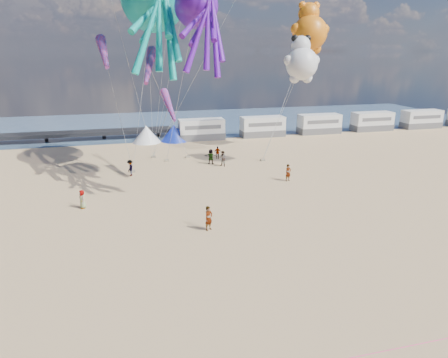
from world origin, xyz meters
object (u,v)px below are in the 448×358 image
beachgoer_4 (211,157)px  windsock_right (169,106)px  motorhome_3 (372,121)px  sandbag_a (133,171)px  beachgoer_1 (223,159)px  beachgoer_2 (130,168)px  kite_panda (302,64)px  motorhome_4 (421,119)px  motorhome_1 (263,127)px  kite_teddy_orange (310,33)px  beachgoer_5 (288,173)px  sandbag_d (188,157)px  windsock_mid (149,66)px  sandbag_c (263,160)px  sandbag_e (154,157)px  tent_blue (174,133)px  tent_white (146,134)px  standing_person (209,218)px  motorhome_0 (201,129)px  windsock_left (104,52)px  beachgoer_0 (82,199)px  kite_octopus_purple (196,6)px  beachgoer_3 (218,152)px  motorhome_2 (319,124)px  sandbag_b (167,160)px

beachgoer_4 → windsock_right: size_ratio=0.37×
motorhome_3 → sandbag_a: (-38.99, -14.67, -1.39)m
beachgoer_1 → beachgoer_2: 10.34m
kite_panda → motorhome_4: bearing=42.4°
motorhome_1 → motorhome_3: 19.00m
beachgoer_1 → kite_teddy_orange: bearing=63.9°
motorhome_3 → windsock_right: bearing=-153.6°
beachgoer_5 → sandbag_d: size_ratio=3.43×
sandbag_a → windsock_mid: size_ratio=0.08×
sandbag_d → sandbag_a: bearing=-145.7°
sandbag_c → sandbag_e: bearing=159.1°
beachgoer_4 → tent_blue: bearing=-54.9°
tent_white → sandbag_e: (0.20, -8.97, -1.09)m
motorhome_3 → standing_person: 46.10m
motorhome_0 → windsock_right: windsock_right is taller
beachgoer_5 → windsock_mid: 16.75m
motorhome_3 → beachgoer_4: (-30.09, -13.50, -0.62)m
kite_panda → standing_person: bearing=-118.9°
motorhome_3 → beachgoer_4: 32.99m
motorhome_3 → sandbag_e: motorhome_3 is taller
kite_panda → windsock_left: size_ratio=0.76×
beachgoer_4 → windsock_mid: size_ratio=0.29×
motorhome_3 → beachgoer_5: motorhome_3 is taller
motorhome_1 → motorhome_4: 28.50m
beachgoer_0 → kite_octopus_purple: kite_octopus_purple is taller
motorhome_1 → beachgoer_3: size_ratio=4.34×
motorhome_2 → kite_teddy_orange: (-7.07, -9.24, 13.08)m
motorhome_1 → motorhome_2: bearing=0.0°
motorhome_1 → tent_white: size_ratio=1.65×
motorhome_3 → standing_person: motorhome_3 is taller
beachgoer_1 → beachgoer_4: 1.77m
motorhome_2 → tent_blue: 23.00m
beachgoer_1 → sandbag_e: 9.44m
sandbag_b → kite_teddy_orange: (18.37, 1.87, 14.47)m
beachgoer_3 → sandbag_b: (-6.19, 0.22, -0.65)m
motorhome_3 → windsock_left: windsock_left is taller
beachgoer_2 → sandbag_d: size_ratio=3.40×
motorhome_0 → sandbag_a: (-10.49, -14.67, -1.39)m
beachgoer_3 → windsock_left: bearing=36.9°
motorhome_2 → kite_octopus_purple: size_ratio=0.66×
beachgoer_4 → sandbag_e: beachgoer_4 is taller
sandbag_b → tent_white: bearing=98.0°
kite_octopus_purple → tent_white: bearing=123.5°
tent_white → beachgoer_2: 16.14m
motorhome_2 → windsock_right: 31.55m
motorhome_2 → windsock_left: size_ratio=0.86×
kite_panda → motorhome_1: bearing=97.7°
windsock_right → beachgoer_3: bearing=37.3°
beachgoer_4 → sandbag_a: 9.01m
tent_white → sandbag_a: 14.92m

